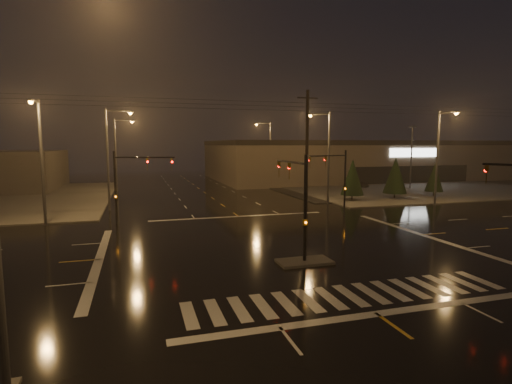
{
  "coord_description": "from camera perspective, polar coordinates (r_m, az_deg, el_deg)",
  "views": [
    {
      "loc": [
        -8.73,
        -23.84,
        6.54
      ],
      "look_at": [
        -0.26,
        4.56,
        3.0
      ],
      "focal_mm": 28.0,
      "sensor_mm": 36.0,
      "label": 1
    }
  ],
  "objects": [
    {
      "name": "conifer_0",
      "position": [
        47.62,
        13.62,
        2.09
      ],
      "size": [
        2.66,
        2.66,
        4.86
      ],
      "color": "black",
      "rests_on": "ground"
    },
    {
      "name": "retail_building",
      "position": [
        82.44,
        15.5,
        4.69
      ],
      "size": [
        60.2,
        28.3,
        7.2
      ],
      "color": "#6C5E4D",
      "rests_on": "ground"
    },
    {
      "name": "stop_bar_near",
      "position": [
        16.85,
        16.87,
        -16.32
      ],
      "size": [
        16.0,
        0.5,
        0.01
      ],
      "primitive_type": "cube",
      "color": "beige",
      "rests_on": "ground"
    },
    {
      "name": "parking_lot",
      "position": [
        68.13,
        23.43,
        0.78
      ],
      "size": [
        50.0,
        24.0,
        0.08
      ],
      "primitive_type": "cube",
      "color": "black",
      "rests_on": "ground"
    },
    {
      "name": "crosswalk",
      "position": [
        18.42,
        13.34,
        -14.17
      ],
      "size": [
        15.0,
        2.6,
        0.01
      ],
      "primitive_type": "cube",
      "color": "beige",
      "rests_on": "ground"
    },
    {
      "name": "signal_mast_median",
      "position": [
        22.7,
        6.14,
        -0.29
      ],
      "size": [
        0.25,
        4.59,
        6.0
      ],
      "color": "black",
      "rests_on": "ground"
    },
    {
      "name": "median_island",
      "position": [
        22.62,
        6.94,
        -9.85
      ],
      "size": [
        3.0,
        1.6,
        0.15
      ],
      "primitive_type": "cube",
      "color": "#4D4B45",
      "rests_on": "ground"
    },
    {
      "name": "conifer_2",
      "position": [
        54.55,
        24.14,
        1.89
      ],
      "size": [
        2.22,
        2.22,
        4.16
      ],
      "color": "black",
      "rests_on": "ground"
    },
    {
      "name": "sidewalk_ne",
      "position": [
        66.64,
        19.03,
        0.86
      ],
      "size": [
        36.0,
        36.0,
        0.12
      ],
      "primitive_type": "cube",
      "color": "#4D4B45",
      "rests_on": "ground"
    },
    {
      "name": "streetlight_3",
      "position": [
        44.55,
        10.0,
        5.76
      ],
      "size": [
        2.77,
        0.32,
        10.0
      ],
      "color": "#38383A",
      "rests_on": "ground"
    },
    {
      "name": "signal_mast_nw",
      "position": [
        34.1,
        -17.85,
        1.86
      ],
      "size": [
        4.84,
        1.86,
        6.0
      ],
      "color": "black",
      "rests_on": "ground"
    },
    {
      "name": "conifer_1",
      "position": [
        50.74,
        19.28,
        2.3
      ],
      "size": [
        2.79,
        2.79,
        5.07
      ],
      "color": "black",
      "rests_on": "ground"
    },
    {
      "name": "ground",
      "position": [
        26.22,
        3.42,
        -7.65
      ],
      "size": [
        140.0,
        140.0,
        0.0
      ],
      "primitive_type": "plane",
      "color": "black",
      "rests_on": "ground"
    },
    {
      "name": "utility_pole_1",
      "position": [
        41.38,
        7.29,
        6.19
      ],
      "size": [
        2.2,
        0.32,
        12.0
      ],
      "color": "black",
      "rests_on": "ground"
    },
    {
      "name": "streetlight_5",
      "position": [
        35.78,
        -28.43,
        4.81
      ],
      "size": [
        0.32,
        2.77,
        10.0
      ],
      "color": "#38383A",
      "rests_on": "ground"
    },
    {
      "name": "streetlight_4",
      "position": [
        63.07,
        1.81,
        6.14
      ],
      "size": [
        2.77,
        0.32,
        10.0
      ],
      "color": "#38383A",
      "rests_on": "ground"
    },
    {
      "name": "car_parked",
      "position": [
        63.01,
        14.18,
        1.26
      ],
      "size": [
        2.58,
        4.22,
        1.34
      ],
      "primitive_type": "imported",
      "rotation": [
        0.0,
        0.0,
        0.27
      ],
      "color": "black",
      "rests_on": "ground"
    },
    {
      "name": "signal_mast_ne",
      "position": [
        38.66,
        11.59,
        2.6
      ],
      "size": [
        4.84,
        1.86,
        6.0
      ],
      "color": "black",
      "rests_on": "ground"
    },
    {
      "name": "streetlight_1",
      "position": [
        41.92,
        -20.05,
        5.39
      ],
      "size": [
        2.77,
        0.32,
        10.0
      ],
      "color": "#38383A",
      "rests_on": "ground"
    },
    {
      "name": "streetlight_6",
      "position": [
        46.6,
        24.76,
        5.28
      ],
      "size": [
        0.32,
        2.77,
        10.0
      ],
      "color": "#38383A",
      "rests_on": "ground"
    },
    {
      "name": "streetlight_0",
      "position": [
        9.21,
        -32.02,
        1.16
      ],
      "size": [
        2.77,
        0.32,
        10.0
      ],
      "color": "#38383A",
      "rests_on": "ground"
    },
    {
      "name": "stop_bar_far",
      "position": [
        36.51,
        -2.5,
        -3.51
      ],
      "size": [
        16.0,
        0.5,
        0.01
      ],
      "primitive_type": "cube",
      "color": "beige",
      "rests_on": "ground"
    },
    {
      "name": "streetlight_2",
      "position": [
        57.9,
        -19.13,
        5.71
      ],
      "size": [
        2.77,
        0.32,
        10.0
      ],
      "color": "#38383A",
      "rests_on": "ground"
    }
  ]
}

